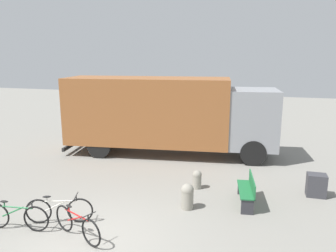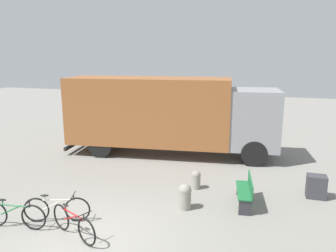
# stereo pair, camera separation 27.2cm
# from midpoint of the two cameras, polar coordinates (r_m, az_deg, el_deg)

# --- Properties ---
(ground_plane) EXTENTS (60.00, 60.00, 0.00)m
(ground_plane) POSITION_cam_midpoint_polar(r_m,az_deg,el_deg) (8.48, -14.08, -18.90)
(ground_plane) COLOR gray
(delivery_truck) EXTENTS (9.28, 3.21, 3.38)m
(delivery_truck) POSITION_cam_midpoint_polar(r_m,az_deg,el_deg) (14.24, -0.82, 2.33)
(delivery_truck) COLOR #99592D
(delivery_truck) RESTS_ON ground
(park_bench) EXTENTS (0.59, 1.50, 0.85)m
(park_bench) POSITION_cam_midpoint_polar(r_m,az_deg,el_deg) (10.07, 12.98, -10.71)
(park_bench) COLOR #1E6638
(park_bench) RESTS_ON ground
(bicycle_near) EXTENTS (1.75, 0.44, 0.77)m
(bicycle_near) POSITION_cam_midpoint_polar(r_m,az_deg,el_deg) (9.42, -25.70, -14.00)
(bicycle_near) COLOR black
(bicycle_near) RESTS_ON ground
(bicycle_middle) EXTENTS (1.68, 0.66, 0.77)m
(bicycle_middle) POSITION_cam_midpoint_polar(r_m,az_deg,el_deg) (9.34, -19.24, -13.65)
(bicycle_middle) COLOR black
(bicycle_middle) RESTS_ON ground
(bicycle_far) EXTENTS (1.63, 0.77, 0.77)m
(bicycle_far) POSITION_cam_midpoint_polar(r_m,az_deg,el_deg) (8.52, -16.50, -16.09)
(bicycle_far) COLOR black
(bicycle_far) RESTS_ON ground
(bollard_near_bench) EXTENTS (0.37, 0.37, 0.75)m
(bollard_near_bench) POSITION_cam_midpoint_polar(r_m,az_deg,el_deg) (9.59, 2.56, -11.98)
(bollard_near_bench) COLOR gray
(bollard_near_bench) RESTS_ON ground
(bollard_far_bench) EXTENTS (0.31, 0.31, 0.62)m
(bollard_far_bench) POSITION_cam_midpoint_polar(r_m,az_deg,el_deg) (10.99, 4.36, -9.14)
(bollard_far_bench) COLOR gray
(bollard_far_bench) RESTS_ON ground
(utility_box) EXTENTS (0.57, 0.44, 0.72)m
(utility_box) POSITION_cam_midpoint_polar(r_m,az_deg,el_deg) (11.32, 23.78, -9.42)
(utility_box) COLOR #38383D
(utility_box) RESTS_ON ground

